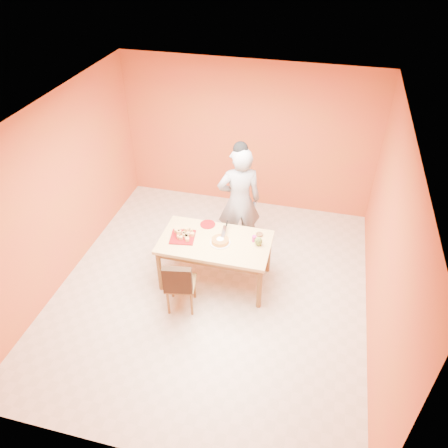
% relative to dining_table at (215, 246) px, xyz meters
% --- Properties ---
extents(floor, '(5.00, 5.00, 0.00)m').
position_rel_dining_table_xyz_m(floor, '(0.00, -0.25, -0.67)').
color(floor, beige).
rests_on(floor, ground).
extents(ceiling, '(5.00, 5.00, 0.00)m').
position_rel_dining_table_xyz_m(ceiling, '(0.00, -0.25, 2.03)').
color(ceiling, silver).
rests_on(ceiling, wall_back).
extents(wall_back, '(4.50, 0.00, 4.50)m').
position_rel_dining_table_xyz_m(wall_back, '(0.00, 2.25, 0.68)').
color(wall_back, '#CD482F').
rests_on(wall_back, floor).
extents(wall_left, '(0.00, 5.00, 5.00)m').
position_rel_dining_table_xyz_m(wall_left, '(-2.25, -0.25, 0.68)').
color(wall_left, '#CD482F').
rests_on(wall_left, floor).
extents(wall_right, '(0.00, 5.00, 5.00)m').
position_rel_dining_table_xyz_m(wall_right, '(2.25, -0.25, 0.68)').
color(wall_right, '#CD482F').
rests_on(wall_right, floor).
extents(dining_table, '(1.60, 0.90, 0.76)m').
position_rel_dining_table_xyz_m(dining_table, '(0.00, 0.00, 0.00)').
color(dining_table, '#E9BD7A').
rests_on(dining_table, floor).
extents(dining_chair, '(0.48, 0.54, 0.89)m').
position_rel_dining_table_xyz_m(dining_chair, '(-0.33, -0.65, -0.20)').
color(dining_chair, brown).
rests_on(dining_chair, floor).
extents(pastry_pile, '(0.31, 0.31, 0.10)m').
position_rel_dining_table_xyz_m(pastry_pile, '(-0.48, -0.04, 0.17)').
color(pastry_pile, '#E8B763').
rests_on(pastry_pile, pastry_platter).
extents(person, '(0.80, 0.66, 1.87)m').
position_rel_dining_table_xyz_m(person, '(0.17, 0.83, 0.27)').
color(person, gray).
rests_on(person, floor).
extents(pastry_platter, '(0.40, 0.40, 0.02)m').
position_rel_dining_table_xyz_m(pastry_platter, '(-0.48, -0.04, 0.10)').
color(pastry_platter, maroon).
rests_on(pastry_platter, dining_table).
extents(red_dinner_plate, '(0.26, 0.26, 0.01)m').
position_rel_dining_table_xyz_m(red_dinner_plate, '(-0.21, 0.35, 0.10)').
color(red_dinner_plate, maroon).
rests_on(red_dinner_plate, dining_table).
extents(white_cake_plate, '(0.36, 0.36, 0.01)m').
position_rel_dining_table_xyz_m(white_cake_plate, '(0.08, -0.02, 0.10)').
color(white_cake_plate, white).
rests_on(white_cake_plate, dining_table).
extents(sponge_cake, '(0.33, 0.33, 0.06)m').
position_rel_dining_table_xyz_m(sponge_cake, '(0.08, -0.02, 0.13)').
color(sponge_cake, gold).
rests_on(sponge_cake, white_cake_plate).
extents(cake_server, '(0.08, 0.29, 0.01)m').
position_rel_dining_table_xyz_m(cake_server, '(0.09, 0.16, 0.17)').
color(cake_server, white).
rests_on(cake_server, sponge_cake).
extents(egg_ornament, '(0.13, 0.12, 0.14)m').
position_rel_dining_table_xyz_m(egg_ornament, '(0.62, 0.06, 0.16)').
color(egg_ornament, olive).
rests_on(egg_ornament, dining_table).
extents(magenta_glass, '(0.07, 0.07, 0.09)m').
position_rel_dining_table_xyz_m(magenta_glass, '(0.55, 0.13, 0.14)').
color(magenta_glass, '#BB1C74').
rests_on(magenta_glass, dining_table).
extents(checker_tin, '(0.12, 0.12, 0.03)m').
position_rel_dining_table_xyz_m(checker_tin, '(0.60, 0.28, 0.11)').
color(checker_tin, '#3D1C10').
rests_on(checker_tin, dining_table).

